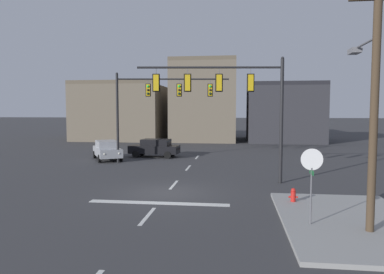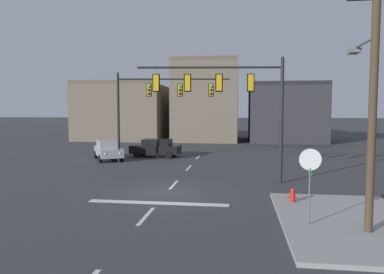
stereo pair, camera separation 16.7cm
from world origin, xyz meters
TOP-DOWN VIEW (x-y plane):
  - ground_plane at (0.00, 0.00)m, footprint 400.00×400.00m
  - sidewalk_near_corner at (7.64, -4.00)m, footprint 5.00×8.00m
  - stop_bar_paint at (0.00, -2.00)m, footprint 6.40×0.50m
  - lane_centreline at (0.00, 2.00)m, footprint 0.16×26.40m
  - signal_mast_near_side at (3.19, 2.93)m, footprint 8.23×1.10m
  - signal_mast_far_side at (-3.08, 10.26)m, footprint 8.87×1.30m
  - stop_sign at (6.07, -4.69)m, footprint 0.76×0.64m
  - car_lot_nearside at (-7.41, 11.47)m, footprint 3.75×4.71m
  - car_lot_middle at (-3.78, 13.68)m, footprint 4.55×2.16m
  - utility_pole at (7.88, -5.07)m, footprint 2.20×2.59m
  - fire_hydrant at (5.96, -1.57)m, footprint 0.40×0.30m
  - building_row at (-2.80, 33.67)m, footprint 33.81×12.76m

SIDE VIEW (x-z plane):
  - ground_plane at x=0.00m, z-range 0.00..0.00m
  - lane_centreline at x=0.00m, z-range 0.00..0.01m
  - stop_bar_paint at x=0.00m, z-range 0.00..0.01m
  - sidewalk_near_corner at x=7.64m, z-range 0.00..0.15m
  - fire_hydrant at x=5.96m, z-range -0.05..0.70m
  - car_lot_nearside at x=-7.41m, z-range 0.05..1.66m
  - car_lot_middle at x=-3.78m, z-range 0.05..1.66m
  - stop_sign at x=6.07m, z-range 0.73..3.56m
  - building_row at x=-2.80m, z-range -1.17..9.88m
  - utility_pole at x=7.88m, z-range 0.45..9.56m
  - signal_mast_far_side at x=-3.08m, z-range 1.48..8.65m
  - signal_mast_near_side at x=3.19m, z-range 1.50..8.69m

